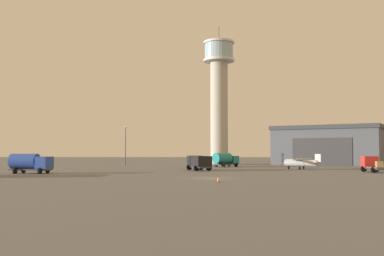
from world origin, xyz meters
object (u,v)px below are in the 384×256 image
at_px(truck_flatbed_red, 373,164).
at_px(traffic_cone_near_left, 218,180).
at_px(airplane_silver, 301,162).
at_px(truck_fuel_tanker_teal, 225,159).
at_px(control_tower, 219,91).
at_px(truck_box_black, 199,162).
at_px(truck_fuel_tanker_blue, 30,163).
at_px(light_post_west, 125,142).

bearing_deg(truck_flatbed_red, traffic_cone_near_left, 130.20).
height_order(airplane_silver, truck_fuel_tanker_teal, truck_fuel_tanker_teal).
distance_m(control_tower, truck_box_black, 38.94).
bearing_deg(truck_fuel_tanker_blue, truck_box_black, 33.44).
xyz_separation_m(truck_flatbed_red, traffic_cone_near_left, (-25.18, -25.62, -0.96)).
xyz_separation_m(truck_box_black, truck_fuel_tanker_teal, (4.83, 17.82, 0.13)).
bearing_deg(light_post_west, truck_flatbed_red, -31.78).
bearing_deg(truck_flatbed_red, truck_fuel_tanker_blue, 93.21).
xyz_separation_m(airplane_silver, truck_box_black, (-18.77, -5.34, 0.17)).
height_order(truck_fuel_tanker_teal, traffic_cone_near_left, truck_fuel_tanker_teal).
relative_size(truck_box_black, light_post_west, 0.74).
relative_size(control_tower, truck_fuel_tanker_teal, 6.07).
relative_size(control_tower, truck_box_black, 5.12).
xyz_separation_m(truck_box_black, truck_flatbed_red, (28.58, -4.44, -0.27)).
xyz_separation_m(control_tower, truck_flatbed_red, (24.98, -39.16, -17.53)).
bearing_deg(truck_fuel_tanker_blue, truck_fuel_tanker_teal, 52.34).
relative_size(truck_box_black, truck_fuel_tanker_teal, 1.19).
distance_m(truck_fuel_tanker_blue, truck_fuel_tanker_teal, 42.72).
height_order(truck_flatbed_red, traffic_cone_near_left, truck_flatbed_red).
bearing_deg(truck_box_black, truck_flatbed_red, -120.28).
bearing_deg(light_post_west, truck_fuel_tanker_teal, -16.42).
bearing_deg(light_post_west, truck_box_black, -53.29).
relative_size(airplane_silver, traffic_cone_near_left, 15.39).
height_order(control_tower, truck_fuel_tanker_blue, control_tower).
xyz_separation_m(truck_fuel_tanker_blue, truck_box_black, (25.27, 12.49, -0.16)).
bearing_deg(truck_box_black, truck_fuel_tanker_teal, -36.61).
relative_size(light_post_west, traffic_cone_near_left, 15.73).
bearing_deg(truck_fuel_tanker_blue, truck_flatbed_red, 15.64).
bearing_deg(truck_box_black, control_tower, -27.36).
relative_size(truck_fuel_tanker_teal, truck_flatbed_red, 0.95).
bearing_deg(control_tower, truck_fuel_tanker_blue, -121.44).
height_order(airplane_silver, truck_flatbed_red, airplane_silver).
xyz_separation_m(airplane_silver, light_post_west, (-37.16, 19.32, 4.18)).
height_order(truck_fuel_tanker_teal, truck_flatbed_red, truck_fuel_tanker_teal).
bearing_deg(light_post_west, control_tower, 24.59).
relative_size(truck_flatbed_red, traffic_cone_near_left, 10.35).
relative_size(truck_fuel_tanker_blue, truck_flatbed_red, 1.06).
distance_m(truck_box_black, light_post_west, 31.02).
xyz_separation_m(control_tower, airplane_silver, (15.17, -29.38, -17.43)).
bearing_deg(truck_fuel_tanker_blue, airplane_silver, 29.18).
bearing_deg(airplane_silver, truck_flatbed_red, 165.26).
height_order(control_tower, truck_box_black, control_tower).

